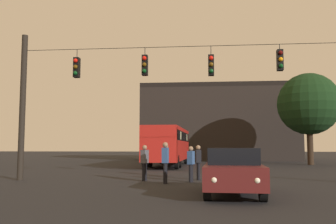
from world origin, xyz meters
TOP-DOWN VIEW (x-y plane):
  - ground_plane at (0.00, 24.50)m, footprint 168.00×168.00m
  - overhead_signal_span at (-0.05, 12.25)m, footprint 15.39×0.44m
  - city_bus at (-1.80, 25.29)m, footprint 2.87×11.07m
  - car_near_right at (1.97, 7.89)m, footprint 2.01×4.41m
  - pedestrian_crossing_left at (0.45, 12.02)m, footprint 0.34×0.41m
  - pedestrian_crossing_center at (-1.69, 12.44)m, footprint 0.35×0.42m
  - pedestrian_crossing_right at (-0.95, 15.00)m, footprint 0.28×0.39m
  - pedestrian_near_bus at (-0.61, 11.24)m, footprint 0.28×0.38m
  - pedestrian_trailing at (0.76, 13.12)m, footprint 0.30×0.39m
  - corner_building at (2.81, 39.77)m, footprint 17.38×9.12m
  - tree_left_silhouette at (10.14, 28.30)m, footprint 5.34×5.34m

SIDE VIEW (x-z plane):
  - ground_plane at x=0.00m, z-range 0.00..0.00m
  - car_near_right at x=1.97m, z-range 0.04..1.56m
  - pedestrian_crossing_left at x=0.45m, z-range 0.10..1.68m
  - pedestrian_trailing at x=0.76m, z-range 0.10..1.73m
  - pedestrian_crossing_center at x=-1.69m, z-range 0.10..1.74m
  - pedestrian_crossing_right at x=-0.95m, z-range 0.11..1.78m
  - pedestrian_near_bus at x=-0.61m, z-range 0.12..1.88m
  - city_bus at x=-1.80m, z-range 0.37..3.37m
  - overhead_signal_span at x=-0.05m, z-range 0.53..7.47m
  - corner_building at x=2.81m, z-range 0.00..8.53m
  - tree_left_silhouette at x=10.14m, z-range 1.26..9.17m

